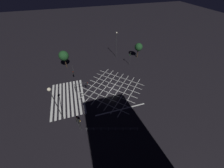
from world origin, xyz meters
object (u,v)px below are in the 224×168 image
Objects in this scene: traffic_light_se_cross at (80,123)px; traffic_light_se_main at (78,122)px; street_lamp_west at (116,40)px; street_tree_far at (64,56)px; street_tree_near at (139,47)px; street_lamp_east at (53,97)px; traffic_light_nw_cross at (130,56)px; traffic_light_sw_main at (73,71)px; traffic_light_median_south at (82,86)px.

traffic_light_se_main is at bearing 128.87° from traffic_light_se_cross.
street_tree_far is at bearing -83.80° from street_lamp_west.
traffic_light_se_cross reaches higher than traffic_light_se_main.
street_tree_far is (-0.72, -24.42, 0.25)m from street_tree_near.
traffic_light_se_main is 0.66× the size of street_tree_far.
street_lamp_east is at bearing -53.77° from street_tree_near.
street_tree_far is (1.88, -17.31, -1.92)m from street_lamp_west.
traffic_light_nw_cross is at bearing -44.48° from traffic_light_se_main.
street_lamp_west is (-24.99, 15.02, 3.28)m from traffic_light_se_cross.
traffic_light_se_cross is at bearing -44.69° from street_tree_near.
traffic_light_sw_main is at bearing -74.92° from street_tree_near.
traffic_light_sw_main is 0.39× the size of street_lamp_east.
street_lamp_west is 1.67× the size of street_tree_near.
street_lamp_east is 1.77× the size of street_tree_near.
traffic_light_sw_main is at bearing 17.46° from street_tree_far.
street_tree_far is (-23.11, -2.28, 1.36)m from traffic_light_se_cross.
traffic_light_sw_main is at bearing 103.86° from traffic_light_median_south.
street_tree_far is at bearing 95.64° from traffic_light_se_cross.
traffic_light_sw_main is 0.99× the size of traffic_light_se_main.
street_tree_near is 0.93× the size of street_tree_far.
traffic_light_sw_main is 15.92m from traffic_light_se_main.
street_lamp_west reaches higher than traffic_light_se_main.
traffic_light_median_south is at bearing -41.57° from street_lamp_west.
street_tree_near is (-12.67, 20.66, 1.07)m from traffic_light_median_south.
street_tree_near reaches higher than traffic_light_se_cross.
street_lamp_east is (15.18, -21.11, 3.89)m from traffic_light_nw_cross.
traffic_light_se_cross is at bearing 5.64° from street_tree_far.
traffic_light_nw_cross is 1.18× the size of traffic_light_se_cross.
street_lamp_west reaches higher than traffic_light_se_cross.
traffic_light_se_main is (18.30, -17.97, -0.58)m from traffic_light_nw_cross.
traffic_light_sw_main is (-6.66, -1.64, -0.10)m from traffic_light_median_south.
street_tree_near is (-6.01, 22.31, 1.17)m from traffic_light_sw_main.
street_lamp_east is at bearing -3.62° from street_tree_far.
traffic_light_sw_main is 17.78m from street_lamp_west.
traffic_light_nw_cross is at bearing 46.84° from traffic_light_se_cross.
traffic_light_nw_cross is (-2.39, 17.76, 0.52)m from traffic_light_sw_main.
street_tree_near is (-21.92, 22.52, 1.23)m from traffic_light_se_main.
traffic_light_sw_main is 0.42× the size of street_lamp_west.
street_tree_far reaches higher than traffic_light_se_cross.
street_lamp_east is (-3.12, -3.14, 4.47)m from traffic_light_se_main.
street_tree_far is (-19.52, 1.24, -3.00)m from street_lamp_east.
traffic_light_se_cross is (9.71, -1.48, -0.05)m from traffic_light_median_south.
street_lamp_west is (-24.52, 15.40, 3.39)m from traffic_light_se_main.
traffic_light_median_south is at bearing 140.80° from street_lamp_east.
street_lamp_east reaches higher than traffic_light_median_south.
street_tree_near is 24.44m from street_tree_far.
street_tree_near is at bearing 105.08° from traffic_light_sw_main.
traffic_light_sw_main is 23.13m from street_tree_near.
traffic_light_sw_main is 0.65× the size of street_tree_far.
traffic_light_se_cross is 29.34m from street_lamp_west.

